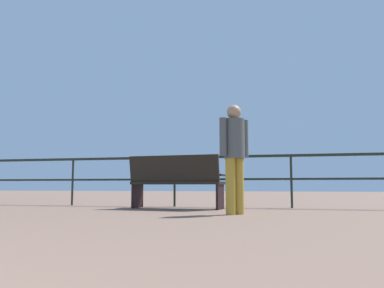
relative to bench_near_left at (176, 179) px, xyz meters
name	(u,v)px	position (x,y,z in m)	size (l,w,h in m)	color
pier_railing	(175,169)	(-0.25, 0.81, 0.22)	(18.18, 0.05, 1.00)	black
bench_near_left	(176,179)	(0.00, 0.00, 0.00)	(1.71, 0.76, 0.95)	black
person_by_bench	(234,151)	(1.21, -1.13, 0.39)	(0.38, 0.40, 1.59)	#B48D2C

